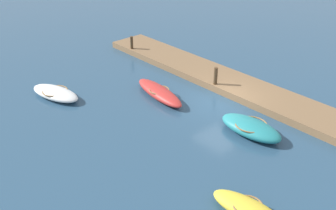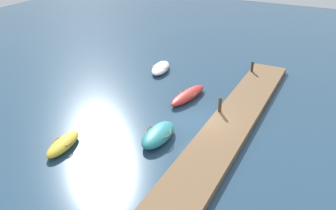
% 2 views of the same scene
% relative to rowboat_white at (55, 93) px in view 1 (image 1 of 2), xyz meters
% --- Properties ---
extents(ground_plane, '(84.00, 84.00, 0.00)m').
position_rel_rowboat_white_xyz_m(ground_plane, '(-7.12, -6.89, -0.30)').
color(ground_plane, navy).
extents(dock_platform, '(23.88, 2.85, 0.43)m').
position_rel_rowboat_white_xyz_m(dock_platform, '(-7.12, -9.00, -0.08)').
color(dock_platform, brown).
rests_on(dock_platform, ground_plane).
extents(rowboat_white, '(3.74, 2.23, 0.58)m').
position_rel_rowboat_white_xyz_m(rowboat_white, '(0.00, 0.00, 0.00)').
color(rowboat_white, white).
rests_on(rowboat_white, ground_plane).
extents(dinghy_yellow, '(3.18, 1.53, 0.61)m').
position_rel_rowboat_white_xyz_m(dinghy_yellow, '(-13.89, -0.63, 0.01)').
color(dinghy_yellow, gold).
rests_on(dinghy_yellow, ground_plane).
extents(rowboat_red, '(4.49, 1.78, 0.63)m').
position_rel_rowboat_white_xyz_m(rowboat_red, '(-4.16, -4.64, 0.02)').
color(rowboat_red, '#B72D28').
rests_on(rowboat_red, ground_plane).
extents(rowboat_teal, '(3.51, 1.72, 0.76)m').
position_rel_rowboat_white_xyz_m(rowboat_teal, '(-10.39, -5.37, 0.09)').
color(rowboat_teal, teal).
rests_on(rowboat_teal, ground_plane).
extents(mooring_post_west, '(0.23, 0.23, 1.10)m').
position_rel_rowboat_white_xyz_m(mooring_post_west, '(-5.76, -7.82, 0.68)').
color(mooring_post_west, '#47331E').
rests_on(mooring_post_west, dock_platform).
extents(mooring_post_mid_west, '(0.22, 0.22, 0.95)m').
position_rel_rowboat_white_xyz_m(mooring_post_mid_west, '(2.64, -7.82, 0.61)').
color(mooring_post_mid_west, '#47331E').
rests_on(mooring_post_mid_west, dock_platform).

